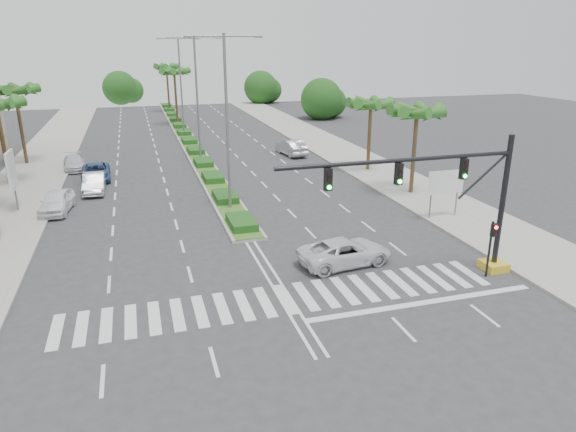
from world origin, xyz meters
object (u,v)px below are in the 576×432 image
object	(u,v)px
car_parked_a	(57,202)
car_parked_d	(74,163)
car_parked_b	(94,183)
car_parked_c	(96,172)
car_right	(291,147)
car_crossing	(345,252)

from	to	relation	value
car_parked_a	car_parked_d	world-z (taller)	car_parked_a
car_parked_b	car_parked_c	size ratio (longest dim) A/B	0.91
car_parked_c	car_right	distance (m)	19.97
car_parked_a	car_right	distance (m)	25.48
car_parked_a	car_parked_d	distance (m)	13.25
car_parked_d	car_right	size ratio (longest dim) A/B	0.92
car_parked_b	car_parked_d	size ratio (longest dim) A/B	1.00
car_parked_a	car_parked_c	xyz separation A→B (m)	(2.18, 8.65, -0.08)
car_parked_c	car_parked_d	distance (m)	5.10
car_crossing	car_parked_c	bearing A→B (deg)	24.38
car_right	car_crossing	bearing A→B (deg)	71.14
car_parked_c	car_parked_b	bearing A→B (deg)	-91.28
car_right	car_parked_a	bearing A→B (deg)	24.75
car_parked_b	car_crossing	bearing A→B (deg)	-53.73
car_crossing	car_right	distance (m)	28.36
car_parked_a	car_parked_d	xyz separation A→B (m)	(0.00, 13.25, -0.12)
car_parked_c	car_right	size ratio (longest dim) A/B	1.02
car_parked_b	car_parked_d	world-z (taller)	car_parked_b
car_parked_b	car_parked_d	distance (m)	8.88
car_parked_b	car_parked_d	bearing A→B (deg)	104.69
car_crossing	car_right	xyz separation A→B (m)	(5.49, 27.83, 0.10)
car_parked_c	car_crossing	world-z (taller)	car_crossing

